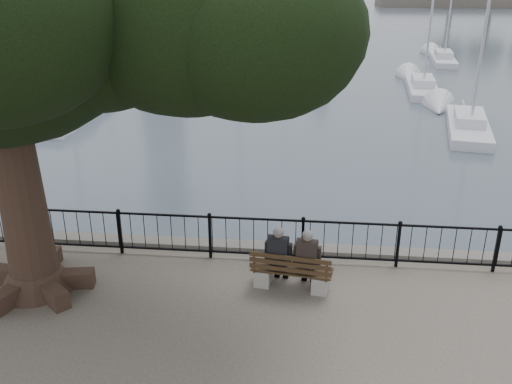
# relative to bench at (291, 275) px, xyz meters

# --- Properties ---
(harbor) EXTENTS (260.00, 260.00, 1.20)m
(harbor) POSITION_rel_bench_xyz_m (-0.81, 1.57, -0.79)
(harbor) COLOR #585552
(harbor) RESTS_ON ground
(railing) EXTENTS (22.06, 0.06, 1.00)m
(railing) POSITION_rel_bench_xyz_m (-0.81, 1.07, 0.27)
(railing) COLOR black
(railing) RESTS_ON ground
(bench) EXTENTS (1.65, 0.70, 0.84)m
(bench) POSITION_rel_bench_xyz_m (0.00, 0.00, 0.00)
(bench) COLOR gray
(bench) RESTS_ON ground
(person_left) EXTENTS (0.43, 0.70, 1.34)m
(person_left) POSITION_rel_bench_xyz_m (-0.25, 0.13, 0.32)
(person_left) COLOR black
(person_left) RESTS_ON ground
(person_right) EXTENTS (0.43, 0.70, 1.34)m
(person_right) POSITION_rel_bench_xyz_m (0.31, 0.05, 0.32)
(person_right) COLOR black
(person_right) RESTS_ON ground
(tree) EXTENTS (10.07, 7.03, 8.23)m
(tree) POSITION_rel_bench_xyz_m (-4.28, -0.37, 5.12)
(tree) COLOR black
(tree) RESTS_ON ground
(lion_monument) EXTENTS (5.77, 5.77, 8.57)m
(lion_monument) POSITION_rel_bench_xyz_m (1.19, 48.51, 0.84)
(lion_monument) COLOR #585552
(lion_monument) RESTS_ON ground
(sailboat_a) EXTENTS (1.90, 5.84, 10.88)m
(sailboat_a) POSITION_rel_bench_xyz_m (-10.58, 14.76, -0.98)
(sailboat_a) COLOR silver
(sailboat_a) RESTS_ON ground
(sailboat_b) EXTENTS (3.27, 6.27, 14.00)m
(sailboat_b) POSITION_rel_bench_xyz_m (-3.73, 21.60, -0.91)
(sailboat_b) COLOR silver
(sailboat_b) RESTS_ON ground
(sailboat_c) EXTENTS (2.59, 6.05, 10.47)m
(sailboat_c) POSITION_rel_bench_xyz_m (7.05, 14.83, -0.99)
(sailboat_c) COLOR silver
(sailboat_c) RESTS_ON ground
(sailboat_d) EXTENTS (1.95, 5.61, 8.91)m
(sailboat_d) POSITION_rel_bench_xyz_m (6.33, 22.39, -1.02)
(sailboat_d) COLOR silver
(sailboat_d) RESTS_ON ground
(sailboat_e) EXTENTS (2.63, 6.16, 12.35)m
(sailboat_e) POSITION_rel_bench_xyz_m (-15.32, 32.49, -0.95)
(sailboat_e) COLOR silver
(sailboat_e) RESTS_ON ground
(sailboat_f) EXTENTS (1.97, 5.62, 10.37)m
(sailboat_f) POSITION_rel_bench_xyz_m (-1.73, 34.83, -0.99)
(sailboat_f) COLOR silver
(sailboat_f) RESTS_ON ground
(sailboat_g) EXTENTS (1.88, 5.34, 9.64)m
(sailboat_g) POSITION_rel_bench_xyz_m (9.31, 31.73, -1.00)
(sailboat_g) COLOR silver
(sailboat_g) RESTS_ON ground
(sailboat_h) EXTENTS (1.53, 5.42, 11.44)m
(sailboat_h) POSITION_rel_bench_xyz_m (-6.71, 42.02, -0.96)
(sailboat_h) COLOR silver
(sailboat_h) RESTS_ON ground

